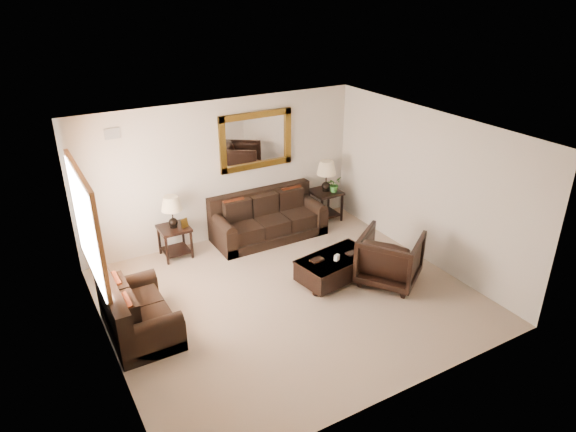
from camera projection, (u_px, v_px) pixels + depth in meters
room at (289, 221)px, 7.67m from camera, size 5.51×5.01×2.71m
window at (87, 225)px, 7.07m from camera, size 0.07×1.96×1.66m
mirror at (256, 141)px, 9.71m from camera, size 1.50×0.06×1.10m
air_vent at (112, 134)px, 8.34m from camera, size 0.25×0.02×0.18m
sofa at (267, 221)px, 10.05m from camera, size 2.17×0.94×0.89m
loveseat at (136, 315)px, 7.28m from camera, size 0.87×1.47×0.83m
end_table_left at (173, 218)px, 9.13m from camera, size 0.54×0.54×1.18m
end_table_right at (326, 182)px, 10.55m from camera, size 0.58×0.58×1.29m
coffee_table at (335, 266)px, 8.59m from camera, size 1.39×0.89×0.55m
armchair at (390, 256)px, 8.47m from camera, size 1.25×1.27×0.97m
potted_plant at (334, 186)px, 10.56m from camera, size 0.38×0.40×0.24m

